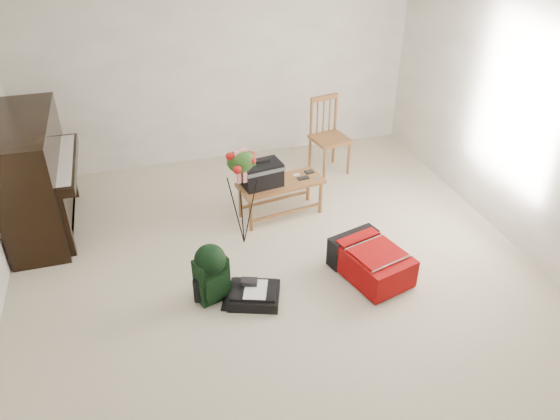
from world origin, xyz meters
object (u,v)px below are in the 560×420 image
object	(u,v)px
red_suitcase	(369,258)
flower_stand	(242,198)
bench	(267,176)
piano	(36,179)
black_duffel	(254,294)
green_backpack	(211,270)
dining_chair	(329,136)

from	to	relation	value
red_suitcase	flower_stand	bearing A→B (deg)	126.00
bench	flower_stand	distance (m)	0.57
piano	black_duffel	xyz separation A→B (m)	(1.87, -1.79, -0.53)
bench	green_backpack	world-z (taller)	bench
black_duffel	green_backpack	distance (m)	0.45
black_duffel	green_backpack	bearing A→B (deg)	178.21
flower_stand	dining_chair	bearing A→B (deg)	29.32
piano	bench	distance (m)	2.41
bench	black_duffel	bearing A→B (deg)	-119.27
piano	dining_chair	size ratio (longest dim) A/B	1.56
red_suitcase	green_backpack	distance (m)	1.52
red_suitcase	black_duffel	bearing A→B (deg)	168.28
green_backpack	flower_stand	xyz separation A→B (m)	(0.47, 0.77, 0.23)
black_duffel	bench	bearing A→B (deg)	89.41
bench	flower_stand	world-z (taller)	flower_stand
piano	red_suitcase	bearing A→B (deg)	-29.42
piano	dining_chair	xyz separation A→B (m)	(3.40, 0.39, -0.13)
dining_chair	black_duffel	size ratio (longest dim) A/B	1.75
bench	red_suitcase	xyz separation A→B (m)	(0.67, -1.25, -0.34)
piano	red_suitcase	size ratio (longest dim) A/B	1.75
flower_stand	red_suitcase	bearing A→B (deg)	-51.18
piano	red_suitcase	distance (m)	3.51
bench	red_suitcase	world-z (taller)	bench
piano	bench	world-z (taller)	piano
piano	dining_chair	distance (m)	3.42
piano	flower_stand	distance (m)	2.18
bench	dining_chair	world-z (taller)	dining_chair
piano	flower_stand	bearing A→B (deg)	-23.99
piano	green_backpack	bearing A→B (deg)	-47.36
black_duffel	green_backpack	xyz separation A→B (m)	(-0.35, 0.14, 0.25)
green_backpack	red_suitcase	bearing A→B (deg)	-22.13
dining_chair	red_suitcase	bearing A→B (deg)	-111.02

